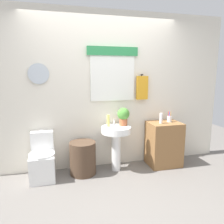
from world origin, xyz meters
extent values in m
plane|color=slate|center=(0.00, 0.00, 0.00)|extent=(8.00, 8.00, 0.00)
cube|color=silver|center=(0.00, 1.15, 1.30)|extent=(4.40, 0.10, 2.60)
cube|color=white|center=(0.16, 1.08, 1.52)|extent=(0.74, 0.03, 0.75)
cube|color=#2D894C|center=(0.16, 1.07, 1.95)|extent=(0.84, 0.04, 0.14)
cylinder|color=silver|center=(-1.00, 1.08, 1.59)|extent=(0.31, 0.03, 0.31)
cylinder|color=black|center=(0.68, 1.07, 1.57)|extent=(0.02, 0.06, 0.02)
cube|color=gold|center=(0.68, 1.05, 1.35)|extent=(0.20, 0.05, 0.40)
cube|color=white|center=(-1.00, 0.85, 0.20)|extent=(0.36, 0.50, 0.40)
cylinder|color=white|center=(-1.00, 0.79, 0.41)|extent=(0.38, 0.38, 0.03)
cube|color=white|center=(-1.00, 1.02, 0.55)|extent=(0.34, 0.18, 0.31)
cylinder|color=silver|center=(-1.00, 1.02, 0.71)|extent=(0.04, 0.04, 0.02)
cylinder|color=#4C3828|center=(-0.39, 0.85, 0.26)|extent=(0.42, 0.42, 0.53)
cylinder|color=white|center=(0.16, 0.85, 0.32)|extent=(0.15, 0.15, 0.64)
cylinder|color=white|center=(0.16, 0.85, 0.69)|extent=(0.49, 0.49, 0.10)
cylinder|color=silver|center=(0.16, 0.97, 0.79)|extent=(0.03, 0.03, 0.10)
cube|color=olive|center=(1.03, 0.85, 0.38)|extent=(0.55, 0.44, 0.76)
cylinder|color=#DBD166|center=(0.04, 0.90, 0.84)|extent=(0.05, 0.05, 0.19)
cylinder|color=#AD5B38|center=(0.30, 0.91, 0.80)|extent=(0.13, 0.13, 0.11)
sphere|color=#4C8E38|center=(0.30, 0.91, 0.94)|extent=(0.20, 0.20, 0.20)
cylinder|color=white|center=(0.93, 0.81, 0.85)|extent=(0.05, 0.05, 0.18)
cylinder|color=silver|center=(1.12, 0.87, 0.81)|extent=(0.08, 0.08, 0.10)
cylinder|color=yellow|center=(1.14, 0.87, 0.86)|extent=(0.01, 0.02, 0.18)
cylinder|color=blue|center=(1.12, 0.89, 0.86)|extent=(0.04, 0.01, 0.18)
cylinder|color=red|center=(1.11, 0.87, 0.86)|extent=(0.01, 0.02, 0.18)
cylinder|color=purple|center=(1.12, 0.85, 0.86)|extent=(0.02, 0.01, 0.18)
camera|label=1|loc=(-0.72, -2.36, 1.60)|focal=33.98mm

